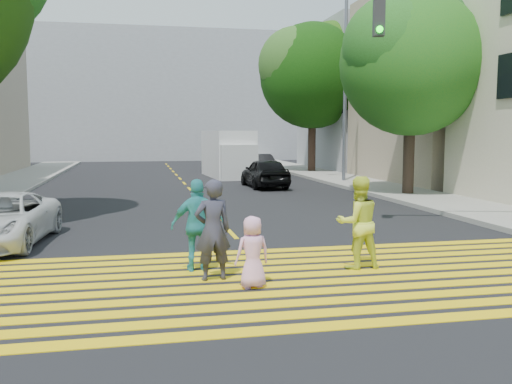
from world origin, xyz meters
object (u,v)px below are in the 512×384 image
object	(u,v)px
pedestrian_child	(252,252)
pedestrian_extra	(198,225)
pedestrian_man	(213,230)
white_sedan	(0,220)
dark_car_parked	(261,164)
tree_right_far	(314,70)
silver_car	(222,161)
dark_car_near	(265,173)
traffic_signal	(493,70)
white_van	(229,155)
pedestrian_woman	(358,223)
tree_right_near	(413,56)

from	to	relation	value
pedestrian_child	pedestrian_extra	xyz separation A→B (m)	(-0.76, 1.34, 0.26)
pedestrian_child	pedestrian_man	bearing A→B (deg)	-57.20
white_sedan	dark_car_parked	size ratio (longest dim) A/B	1.16
tree_right_far	silver_car	distance (m)	9.04
dark_car_near	traffic_signal	bearing A→B (deg)	101.11
pedestrian_man	traffic_signal	world-z (taller)	traffic_signal
dark_car_near	silver_car	xyz separation A→B (m)	(-0.10, 13.24, -0.07)
dark_car_near	white_van	size ratio (longest dim) A/B	0.71
tree_right_far	dark_car_near	distance (m)	11.83
pedestrian_man	pedestrian_woman	world-z (taller)	pedestrian_man
tree_right_far	traffic_signal	bearing A→B (deg)	-95.71
tree_right_near	pedestrian_man	world-z (taller)	tree_right_near
white_sedan	dark_car_near	world-z (taller)	dark_car_near
pedestrian_man	pedestrian_child	world-z (taller)	pedestrian_man
tree_right_near	silver_car	distance (m)	19.50
tree_right_far	dark_car_parked	bearing A→B (deg)	175.13
white_van	dark_car_parked	bearing A→B (deg)	41.97
tree_right_far	traffic_signal	distance (m)	22.22
pedestrian_extra	pedestrian_child	bearing A→B (deg)	119.52
dark_car_near	pedestrian_woman	bearing A→B (deg)	81.86
tree_right_near	pedestrian_child	xyz separation A→B (m)	(-8.97, -12.12, -5.01)
white_sedan	dark_car_near	size ratio (longest dim) A/B	1.05
white_sedan	dark_car_near	bearing A→B (deg)	59.22
white_sedan	dark_car_near	distance (m)	15.27
pedestrian_woman	pedestrian_extra	size ratio (longest dim) A/B	1.02
pedestrian_man	traffic_signal	xyz separation A→B (m)	(7.64, 3.35, 3.29)
white_sedan	dark_car_parked	bearing A→B (deg)	68.68
white_van	traffic_signal	world-z (taller)	traffic_signal
pedestrian_man	traffic_signal	bearing A→B (deg)	-163.47
silver_car	white_sedan	bearing A→B (deg)	69.77
pedestrian_man	white_sedan	bearing A→B (deg)	-50.34
pedestrian_man	pedestrian_child	bearing A→B (deg)	126.57
pedestrian_man	traffic_signal	distance (m)	8.96
pedestrian_child	dark_car_parked	xyz separation A→B (m)	(5.92, 26.23, 0.00)
pedestrian_child	dark_car_near	xyz separation A→B (m)	(4.06, 17.05, 0.09)
pedestrian_child	traffic_signal	size ratio (longest dim) A/B	0.19
pedestrian_extra	dark_car_parked	world-z (taller)	pedestrian_extra
dark_car_near	traffic_signal	xyz separation A→B (m)	(2.99, -13.09, 3.49)
pedestrian_man	tree_right_near	bearing A→B (deg)	-136.87
pedestrian_extra	silver_car	world-z (taller)	pedestrian_extra
pedestrian_child	pedestrian_woman	bearing A→B (deg)	-168.26
pedestrian_extra	white_van	world-z (taller)	white_van
tree_right_far	pedestrian_woman	bearing A→B (deg)	-105.62
pedestrian_extra	traffic_signal	distance (m)	8.88
white_sedan	traffic_signal	size ratio (longest dim) A/B	0.67
tree_right_near	dark_car_parked	size ratio (longest dim) A/B	2.23
tree_right_far	pedestrian_man	distance (m)	27.75
pedestrian_extra	white_van	bearing A→B (deg)	-100.67
pedestrian_child	traffic_signal	world-z (taller)	traffic_signal
dark_car_parked	pedestrian_child	bearing A→B (deg)	-108.09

